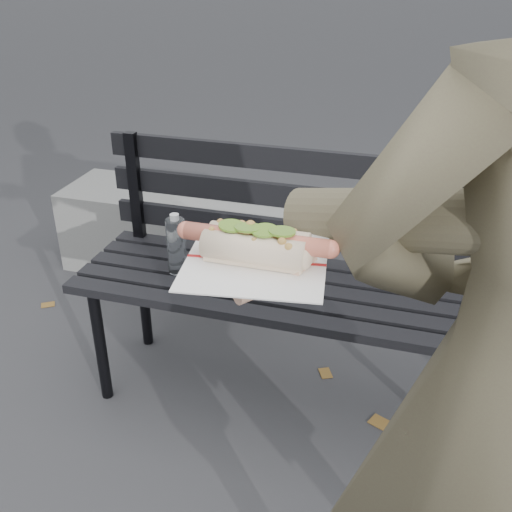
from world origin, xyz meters
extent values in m
cylinder|color=black|center=(-0.79, 0.68, 0.23)|extent=(0.04, 0.04, 0.45)
cylinder|color=black|center=(-0.79, 1.02, 0.23)|extent=(0.04, 0.04, 0.45)
cylinder|color=black|center=(0.55, 0.68, 0.23)|extent=(0.04, 0.04, 0.45)
cylinder|color=black|center=(0.55, 1.02, 0.23)|extent=(0.04, 0.04, 0.45)
cube|color=black|center=(-0.12, 0.67, 0.47)|extent=(1.50, 0.07, 0.03)
cube|color=black|center=(-0.12, 0.76, 0.47)|extent=(1.50, 0.07, 0.03)
cube|color=black|center=(-0.12, 0.85, 0.47)|extent=(1.50, 0.07, 0.03)
cube|color=black|center=(-0.12, 0.94, 0.47)|extent=(1.50, 0.07, 0.03)
cube|color=black|center=(-0.12, 1.03, 0.47)|extent=(1.50, 0.07, 0.03)
cube|color=black|center=(-0.79, 1.04, 0.67)|extent=(0.04, 0.03, 0.42)
cube|color=black|center=(-0.12, 1.06, 0.57)|extent=(1.50, 0.02, 0.08)
cube|color=black|center=(-0.12, 1.06, 0.70)|extent=(1.50, 0.02, 0.08)
cube|color=black|center=(-0.12, 1.06, 0.83)|extent=(1.50, 0.02, 0.08)
cylinder|color=white|center=(-0.54, 0.83, 0.57)|extent=(0.06, 0.06, 0.19)
cylinder|color=white|center=(-0.54, 0.83, 0.68)|extent=(0.03, 0.03, 0.02)
cube|color=slate|center=(-0.86, 1.66, 0.20)|extent=(1.20, 0.40, 0.40)
cylinder|color=brown|center=(0.27, -0.01, 1.14)|extent=(0.51, 0.23, 0.19)
cylinder|color=#D8A384|center=(0.05, -0.09, 1.08)|extent=(0.09, 0.08, 0.07)
ellipsoid|color=#D8A384|center=(0.01, -0.10, 1.07)|extent=(0.10, 0.11, 0.03)
cylinder|color=#D8A384|center=(-0.04, -0.13, 1.08)|extent=(0.06, 0.02, 0.02)
cylinder|color=#D8A384|center=(-0.04, -0.11, 1.08)|extent=(0.06, 0.02, 0.02)
cylinder|color=#D8A384|center=(-0.04, -0.09, 1.08)|extent=(0.06, 0.02, 0.02)
cylinder|color=#D8A384|center=(-0.04, -0.07, 1.08)|extent=(0.06, 0.02, 0.02)
cylinder|color=#D8A384|center=(0.02, -0.16, 1.08)|extent=(0.04, 0.05, 0.02)
cube|color=white|center=(0.01, -0.10, 1.09)|extent=(0.21, 0.21, 0.00)
cube|color=#B21E1E|center=(0.01, -0.10, 1.09)|extent=(0.19, 0.03, 0.00)
cylinder|color=#D86C53|center=(0.01, -0.10, 1.12)|extent=(0.20, 0.02, 0.02)
sphere|color=#D86C53|center=(-0.09, -0.10, 1.12)|extent=(0.02, 0.02, 0.02)
sphere|color=#D86C53|center=(0.11, -0.10, 1.12)|extent=(0.02, 0.02, 0.02)
sphere|color=#9E6B2D|center=(0.03, -0.09, 1.13)|extent=(0.01, 0.01, 0.01)
sphere|color=#9E6B2D|center=(0.01, -0.11, 1.13)|extent=(0.01, 0.01, 0.01)
sphere|color=#9E6B2D|center=(-0.03, -0.09, 1.13)|extent=(0.01, 0.01, 0.01)
sphere|color=#9E6B2D|center=(-0.03, -0.08, 1.13)|extent=(0.01, 0.01, 0.01)
sphere|color=#9E6B2D|center=(0.01, -0.10, 1.13)|extent=(0.01, 0.01, 0.01)
sphere|color=#9E6B2D|center=(-0.04, -0.09, 1.13)|extent=(0.01, 0.01, 0.01)
sphere|color=#9E6B2D|center=(-0.04, -0.11, 1.13)|extent=(0.01, 0.01, 0.01)
sphere|color=#9E6B2D|center=(0.04, -0.08, 1.13)|extent=(0.01, 0.01, 0.01)
sphere|color=#9E6B2D|center=(0.01, -0.12, 1.13)|extent=(0.01, 0.01, 0.01)
sphere|color=#9E6B2D|center=(0.04, -0.10, 1.13)|extent=(0.01, 0.01, 0.01)
sphere|color=#9E6B2D|center=(0.03, -0.10, 1.13)|extent=(0.01, 0.01, 0.01)
sphere|color=#9E6B2D|center=(-0.02, -0.10, 1.13)|extent=(0.01, 0.01, 0.01)
sphere|color=#9E6B2D|center=(0.06, -0.12, 1.13)|extent=(0.01, 0.01, 0.01)
sphere|color=#9E6B2D|center=(0.05, -0.12, 1.13)|extent=(0.01, 0.01, 0.01)
sphere|color=#9E6B2D|center=(0.06, -0.08, 1.13)|extent=(0.01, 0.01, 0.01)
sphere|color=#9E6B2D|center=(0.06, -0.12, 1.13)|extent=(0.01, 0.01, 0.01)
sphere|color=#9E6B2D|center=(-0.05, -0.11, 1.13)|extent=(0.01, 0.01, 0.01)
sphere|color=#9E6B2D|center=(-0.01, -0.08, 1.13)|extent=(0.01, 0.01, 0.01)
sphere|color=#9E6B2D|center=(0.00, -0.11, 1.13)|extent=(0.01, 0.01, 0.01)
sphere|color=#9E6B2D|center=(0.05, -0.09, 1.13)|extent=(0.01, 0.01, 0.01)
sphere|color=#9E6B2D|center=(-0.02, -0.10, 1.13)|extent=(0.01, 0.01, 0.01)
sphere|color=#9E6B2D|center=(-0.04, -0.08, 1.13)|extent=(0.01, 0.01, 0.01)
sphere|color=#9E6B2D|center=(0.00, -0.08, 1.14)|extent=(0.01, 0.01, 0.01)
sphere|color=#9E6B2D|center=(0.01, -0.12, 1.13)|extent=(0.01, 0.01, 0.01)
cylinder|color=olive|center=(-0.02, -0.10, 1.14)|extent=(0.04, 0.04, 0.01)
cylinder|color=olive|center=(0.00, -0.10, 1.14)|extent=(0.04, 0.04, 0.01)
cylinder|color=olive|center=(0.02, -0.10, 1.14)|extent=(0.04, 0.04, 0.01)
cylinder|color=olive|center=(0.05, -0.10, 1.14)|extent=(0.04, 0.04, 0.01)
cube|color=brown|center=(-1.35, 1.15, 0.00)|extent=(0.07, 0.07, 0.00)
cube|color=brown|center=(-1.11, 2.28, 0.00)|extent=(0.05, 0.04, 0.00)
cube|color=brown|center=(-0.05, 1.03, 0.00)|extent=(0.06, 0.07, 0.00)
cube|color=brown|center=(0.19, 0.82, 0.00)|extent=(0.09, 0.08, 0.00)
camera|label=1|loc=(0.21, -0.78, 1.48)|focal=42.00mm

